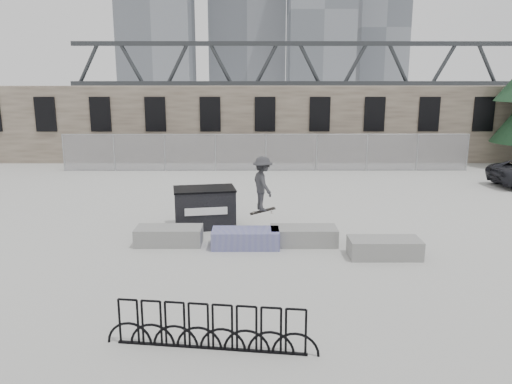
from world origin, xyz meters
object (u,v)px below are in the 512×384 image
at_px(planter_center_left, 246,238).
at_px(planter_center_right, 304,235).
at_px(planter_far_left, 169,235).
at_px(planter_offset, 384,247).
at_px(bike_rack, 211,327).
at_px(dumpster, 205,207).
at_px(skateboarder, 263,184).

relative_size(planter_center_left, planter_center_right, 1.00).
distance_m(planter_far_left, planter_offset, 6.37).
xyz_separation_m(planter_offset, bike_rack, (-4.49, -4.91, 0.15)).
xyz_separation_m(planter_center_left, dumpster, (-1.41, 2.12, 0.39)).
height_order(bike_rack, skateboarder, skateboarder).
bearing_deg(bike_rack, planter_center_left, 84.51).
relative_size(planter_offset, bike_rack, 0.50).
bearing_deg(dumpster, planter_center_right, -40.43).
bearing_deg(planter_center_right, bike_rack, -111.04).
relative_size(planter_far_left, dumpster, 0.90).
bearing_deg(planter_center_right, skateboarder, 159.15).
distance_m(planter_center_right, skateboarder, 2.00).
bearing_deg(planter_offset, skateboarder, 154.96).
bearing_deg(planter_center_left, planter_offset, -12.54).
height_order(planter_far_left, dumpster, dumpster).
height_order(planter_offset, dumpster, dumpster).
distance_m(planter_offset, skateboarder, 4.05).
relative_size(planter_far_left, bike_rack, 0.50).
height_order(planter_far_left, planter_center_right, same).
bearing_deg(planter_center_right, dumpster, 149.41).
xyz_separation_m(planter_far_left, dumpster, (0.92, 1.85, 0.39)).
bearing_deg(skateboarder, dumpster, 34.04).
height_order(planter_center_left, skateboarder, skateboarder).
xyz_separation_m(planter_offset, dumpster, (-5.35, 3.00, 0.39)).
bearing_deg(planter_offset, bike_rack, -132.46).
height_order(planter_center_right, dumpster, dumpster).
bearing_deg(skateboarder, planter_far_left, 78.93).
height_order(planter_center_left, planter_center_right, same).
relative_size(planter_offset, skateboarder, 1.11).
bearing_deg(planter_center_right, planter_offset, -27.31).
distance_m(planter_center_right, dumpster, 3.71).
xyz_separation_m(planter_center_left, planter_offset, (3.93, -0.88, 0.00)).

